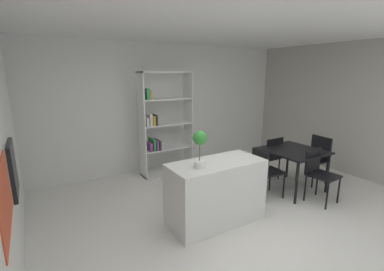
# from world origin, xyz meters

# --- Properties ---
(ground_plane) EXTENTS (9.24, 9.24, 0.00)m
(ground_plane) POSITION_xyz_m (0.00, 0.00, 0.00)
(ground_plane) COLOR silver
(ceiling_slab) EXTENTS (6.72, 5.72, 0.06)m
(ceiling_slab) POSITION_xyz_m (0.00, 0.00, 2.77)
(ceiling_slab) COLOR white
(ceiling_slab) RESTS_ON ground_plane
(back_partition) EXTENTS (6.72, 0.06, 2.74)m
(back_partition) POSITION_xyz_m (0.00, 2.83, 1.37)
(back_partition) COLOR silver
(back_partition) RESTS_ON ground_plane
(right_partition_gray) EXTENTS (0.06, 5.72, 2.74)m
(right_partition_gray) POSITION_xyz_m (3.33, 0.00, 1.37)
(right_partition_gray) COLOR #B2ADA3
(right_partition_gray) RESTS_ON ground_plane
(cabinet_niche_splashback) EXTENTS (0.01, 0.96, 0.55)m
(cabinet_niche_splashback) POSITION_xyz_m (-2.63, -0.21, 1.17)
(cabinet_niche_splashback) COLOR #CC4223
(cabinet_niche_splashback) RESTS_ON ground_plane
(built_in_oven) EXTENTS (0.06, 0.56, 0.60)m
(built_in_oven) POSITION_xyz_m (-2.61, 0.76, 1.10)
(built_in_oven) COLOR black
(built_in_oven) RESTS_ON ground_plane
(kitchen_island) EXTENTS (1.37, 0.63, 0.91)m
(kitchen_island) POSITION_xyz_m (-0.24, 0.25, 0.45)
(kitchen_island) COLOR silver
(kitchen_island) RESTS_ON ground_plane
(potted_plant_on_island) EXTENTS (0.19, 0.19, 0.49)m
(potted_plant_on_island) POSITION_xyz_m (-0.56, 0.20, 1.22)
(potted_plant_on_island) COLOR white
(potted_plant_on_island) RESTS_ON kitchen_island
(open_bookshelf) EXTENTS (1.10, 0.38, 2.14)m
(open_bookshelf) POSITION_xyz_m (-0.05, 2.40, 1.08)
(open_bookshelf) COLOR white
(open_bookshelf) RESTS_ON ground_plane
(dining_table) EXTENTS (0.97, 0.99, 0.76)m
(dining_table) POSITION_xyz_m (1.62, 0.42, 0.68)
(dining_table) COLOR black
(dining_table) RESTS_ON ground_plane
(dining_chair_window_side) EXTENTS (0.47, 0.48, 0.91)m
(dining_chair_window_side) POSITION_xyz_m (2.32, 0.41, 0.54)
(dining_chair_window_side) COLOR black
(dining_chair_window_side) RESTS_ON ground_plane
(dining_chair_far) EXTENTS (0.43, 0.40, 0.88)m
(dining_chair_far) POSITION_xyz_m (1.62, 0.95, 0.53)
(dining_chair_far) COLOR black
(dining_chair_far) RESTS_ON ground_plane
(dining_chair_near) EXTENTS (0.46, 0.47, 0.87)m
(dining_chair_near) POSITION_xyz_m (1.62, -0.10, 0.53)
(dining_chair_near) COLOR black
(dining_chair_near) RESTS_ON ground_plane
(dining_chair_island_side) EXTENTS (0.49, 0.46, 0.86)m
(dining_chair_island_side) POSITION_xyz_m (0.93, 0.43, 0.52)
(dining_chair_island_side) COLOR black
(dining_chair_island_side) RESTS_ON ground_plane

